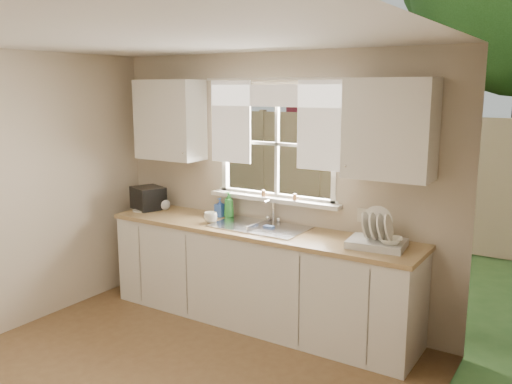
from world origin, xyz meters
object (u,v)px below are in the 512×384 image
Objects in this scene: dish_rack at (377,238)px; cup at (211,217)px; black_appliance at (148,198)px; soap_bottle_a at (229,205)px.

dish_rack is 1.61m from cup.
black_appliance reaches higher than cup.
soap_bottle_a is 0.80× the size of black_appliance.
black_appliance is (-0.94, -0.14, -0.01)m from soap_bottle_a.
soap_bottle_a is at bearing 29.37° from black_appliance.
soap_bottle_a is 0.28m from cup.
black_appliance is at bearing 165.31° from cup.
black_appliance is (-0.92, 0.12, 0.07)m from cup.
soap_bottle_a is at bearing 173.44° from dish_rack.
dish_rack reaches higher than black_appliance.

